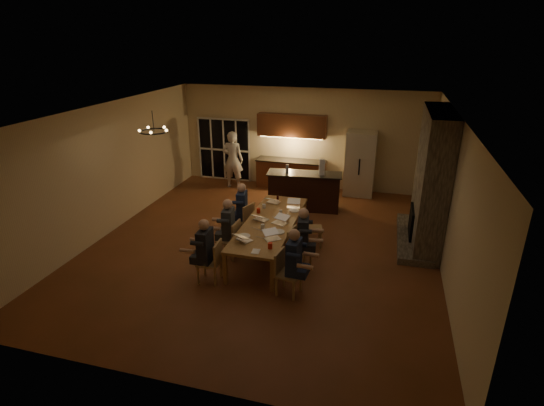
{
  "coord_description": "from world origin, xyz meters",
  "views": [
    {
      "loc": [
        2.59,
        -8.71,
        4.74
      ],
      "look_at": [
        0.13,
        0.3,
        1.0
      ],
      "focal_mm": 28.0,
      "sensor_mm": 36.0,
      "label": 1
    }
  ],
  "objects_px": {
    "mug_back": "(264,206)",
    "chair_right_near": "(289,274)",
    "chair_left_far": "(243,220)",
    "chair_left_mid": "(228,239)",
    "chair_left_near": "(209,261)",
    "laptop_d": "(280,219)",
    "bar_island": "(304,191)",
    "plate_near": "(279,232)",
    "chair_right_mid": "(300,249)",
    "standing_person": "(233,160)",
    "bar_bottle": "(287,169)",
    "laptop_a": "(244,235)",
    "redcup_near": "(270,246)",
    "person_left_near": "(206,251)",
    "bar_blender": "(322,167)",
    "mug_front": "(263,226)",
    "can_cola": "(278,198)",
    "chair_right_far": "(313,228)",
    "mug_mid": "(281,212)",
    "plate_far": "(294,211)",
    "refrigerator": "(360,164)",
    "dining_table": "(270,237)",
    "person_left_mid": "(229,228)",
    "laptop_c": "(261,215)",
    "laptop_f": "(294,203)",
    "person_left_far": "(242,210)",
    "chandelier": "(154,131)",
    "person_right_near": "(294,262)",
    "redcup_mid": "(258,211)",
    "can_right": "(288,217)",
    "person_right_mid": "(303,238)",
    "laptop_b": "(272,234)",
    "plate_left": "(244,236)"
  },
  "relations": [
    {
      "from": "mug_back",
      "to": "chair_right_near",
      "type": "bearing_deg",
      "value": -63.35
    },
    {
      "from": "chair_left_far",
      "to": "chair_left_mid",
      "type": "bearing_deg",
      "value": 21.14
    },
    {
      "from": "chair_left_near",
      "to": "laptop_d",
      "type": "distance_m",
      "value": 1.92
    },
    {
      "from": "bar_island",
      "to": "plate_near",
      "type": "xyz_separation_m",
      "value": [
        0.07,
        -3.23,
        0.22
      ]
    },
    {
      "from": "chair_right_mid",
      "to": "standing_person",
      "type": "distance_m",
      "value": 5.56
    },
    {
      "from": "chair_left_near",
      "to": "bar_bottle",
      "type": "relative_size",
      "value": 3.71
    },
    {
      "from": "laptop_a",
      "to": "redcup_near",
      "type": "bearing_deg",
      "value": -168.11
    },
    {
      "from": "bar_island",
      "to": "person_left_near",
      "type": "relative_size",
      "value": 1.52
    },
    {
      "from": "redcup_near",
      "to": "bar_blender",
      "type": "height_order",
      "value": "bar_blender"
    },
    {
      "from": "chair_right_near",
      "to": "bar_island",
      "type": "bearing_deg",
      "value": 17.19
    },
    {
      "from": "mug_front",
      "to": "can_cola",
      "type": "xyz_separation_m",
      "value": [
        -0.12,
        1.76,
        0.01
      ]
    },
    {
      "from": "chair_right_far",
      "to": "mug_mid",
      "type": "xyz_separation_m",
      "value": [
        -0.78,
        -0.07,
        0.36
      ]
    },
    {
      "from": "person_left_near",
      "to": "chair_right_mid",
      "type": "bearing_deg",
      "value": 119.93
    },
    {
      "from": "plate_far",
      "to": "bar_bottle",
      "type": "distance_m",
      "value": 2.05
    },
    {
      "from": "person_left_near",
      "to": "plate_far",
      "type": "height_order",
      "value": "person_left_near"
    },
    {
      "from": "chair_right_far",
      "to": "mug_back",
      "type": "distance_m",
      "value": 1.33
    },
    {
      "from": "chair_right_near",
      "to": "refrigerator",
      "type": "bearing_deg",
      "value": 1.58
    },
    {
      "from": "dining_table",
      "to": "person_left_mid",
      "type": "xyz_separation_m",
      "value": [
        -0.84,
        -0.45,
        0.31
      ]
    },
    {
      "from": "standing_person",
      "to": "laptop_c",
      "type": "bearing_deg",
      "value": 115.57
    },
    {
      "from": "laptop_f",
      "to": "mug_back",
      "type": "relative_size",
      "value": 3.2
    },
    {
      "from": "chair_left_far",
      "to": "laptop_a",
      "type": "height_order",
      "value": "laptop_a"
    },
    {
      "from": "person_left_far",
      "to": "chandelier",
      "type": "bearing_deg",
      "value": -69.81
    },
    {
      "from": "chair_right_near",
      "to": "can_cola",
      "type": "height_order",
      "value": "chair_right_near"
    },
    {
      "from": "mug_front",
      "to": "person_left_mid",
      "type": "bearing_deg",
      "value": -174.99
    },
    {
      "from": "person_right_near",
      "to": "laptop_d",
      "type": "xyz_separation_m",
      "value": [
        -0.67,
        1.52,
        0.17
      ]
    },
    {
      "from": "redcup_mid",
      "to": "chair_right_far",
      "type": "bearing_deg",
      "value": 5.91
    },
    {
      "from": "chair_right_near",
      "to": "person_left_mid",
      "type": "height_order",
      "value": "person_left_mid"
    },
    {
      "from": "redcup_near",
      "to": "can_right",
      "type": "height_order",
      "value": "same"
    },
    {
      "from": "refrigerator",
      "to": "mug_mid",
      "type": "xyz_separation_m",
      "value": [
        -1.55,
        -3.88,
        -0.2
      ]
    },
    {
      "from": "chandelier",
      "to": "laptop_f",
      "type": "height_order",
      "value": "chandelier"
    },
    {
      "from": "person_right_mid",
      "to": "laptop_b",
      "type": "height_order",
      "value": "person_right_mid"
    },
    {
      "from": "laptop_d",
      "to": "plate_left",
      "type": "distance_m",
      "value": 1.02
    },
    {
      "from": "person_right_mid",
      "to": "laptop_a",
      "type": "distance_m",
      "value": 1.26
    },
    {
      "from": "chair_right_near",
      "to": "plate_far",
      "type": "distance_m",
      "value": 2.42
    },
    {
      "from": "refrigerator",
      "to": "laptop_a",
      "type": "relative_size",
      "value": 6.25
    },
    {
      "from": "dining_table",
      "to": "person_left_mid",
      "type": "relative_size",
      "value": 2.4
    },
    {
      "from": "plate_far",
      "to": "laptop_f",
      "type": "bearing_deg",
      "value": 108.05
    },
    {
      "from": "chair_left_mid",
      "to": "person_left_mid",
      "type": "distance_m",
      "value": 0.25
    },
    {
      "from": "chair_left_mid",
      "to": "chair_right_far",
      "type": "xyz_separation_m",
      "value": [
        1.73,
        1.08,
        0.0
      ]
    },
    {
      "from": "laptop_c",
      "to": "chair_left_mid",
      "type": "bearing_deg",
      "value": 62.24
    },
    {
      "from": "person_left_near",
      "to": "plate_left",
      "type": "height_order",
      "value": "person_left_near"
    },
    {
      "from": "standing_person",
      "to": "laptop_a",
      "type": "height_order",
      "value": "standing_person"
    },
    {
      "from": "dining_table",
      "to": "can_right",
      "type": "xyz_separation_m",
      "value": [
        0.35,
        0.26,
        0.44
      ]
    },
    {
      "from": "refrigerator",
      "to": "redcup_mid",
      "type": "height_order",
      "value": "refrigerator"
    },
    {
      "from": "refrigerator",
      "to": "can_cola",
      "type": "relative_size",
      "value": 16.67
    },
    {
      "from": "bar_island",
      "to": "redcup_near",
      "type": "relative_size",
      "value": 17.47
    },
    {
      "from": "person_right_mid",
      "to": "can_cola",
      "type": "xyz_separation_m",
      "value": [
        -1.05,
        1.89,
        0.12
      ]
    },
    {
      "from": "plate_far",
      "to": "chair_right_far",
      "type": "bearing_deg",
      "value": -22.44
    },
    {
      "from": "mug_front",
      "to": "plate_left",
      "type": "distance_m",
      "value": 0.56
    },
    {
      "from": "chair_right_mid",
      "to": "chandelier",
      "type": "xyz_separation_m",
      "value": [
        -3.37,
        0.24,
        2.31
      ]
    }
  ]
}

